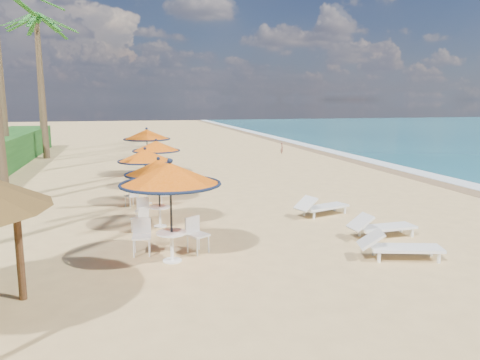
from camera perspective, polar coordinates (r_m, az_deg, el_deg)
The scene contains 14 objects.
ground at distance 13.13m, azimuth 15.05°, elevation -7.95°, with size 160.00×160.00×0.00m, color tan.
foam_strip at distance 26.31m, azimuth 22.21°, elevation 0.47°, with size 1.20×140.00×0.04m, color white.
wetsand_band at distance 25.79m, azimuth 20.60°, elevation 0.39°, with size 1.40×140.00×0.02m, color olive.
station_0 at distance 11.35m, azimuth -8.51°, elevation -0.37°, with size 2.44×2.44×2.55m.
station_1 at distance 14.57m, azimuth -10.14°, elevation 0.76°, with size 2.11×2.11×2.20m.
station_2 at distance 17.92m, azimuth -11.44°, elevation 2.30°, with size 2.08×2.08×2.17m.
station_3 at distance 21.12m, azimuth -10.28°, elevation 3.54°, with size 2.12×2.12×2.21m.
station_4 at distance 24.85m, azimuth -11.20°, elevation 4.96°, with size 2.41×2.41×2.52m.
lounger_near at distance 12.33m, azimuth 18.63°, elevation -7.63°, with size 2.14×1.18×0.73m.
lounger_mid at distance 14.09m, azimuth 16.69°, elevation -5.39°, with size 2.04×0.73×0.72m.
lounger_far at distance 16.20m, azimuth 9.76°, elevation -3.15°, with size 2.10×1.23×0.72m.
palm_6 at distance 34.43m, azimuth -23.43°, elevation 16.65°, with size 5.00×5.00×9.31m.
palm_7 at distance 38.35m, azimuth -23.64°, elevation 16.89°, with size 5.00×5.00×10.05m.
person at distance 34.36m, azimuth 5.14°, elevation 3.92°, with size 0.32×0.21×0.89m, color brown.
Camera 1 is at (-6.23, -10.87, 3.92)m, focal length 35.00 mm.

